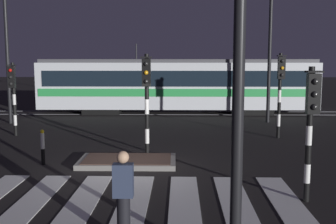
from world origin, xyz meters
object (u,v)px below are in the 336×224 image
traffic_light_corner_far_left (13,88)px  street_lamp_trackside_left (4,36)px  traffic_light_corner_near_right (311,114)px  tram (177,84)px  traffic_light_median_centre (147,90)px  traffic_light_corner_far_right (280,83)px  street_lamp_trackside_right (272,24)px  bollard_island_edge (43,147)px  pedestrian_waiting_at_kerb (123,197)px

traffic_light_corner_far_left → street_lamp_trackside_left: bearing=116.0°
traffic_light_corner_near_right → tram: size_ratio=0.19×
traffic_light_median_centre → traffic_light_corner_far_right: bearing=34.0°
traffic_light_corner_far_right → street_lamp_trackside_right: size_ratio=0.44×
traffic_light_corner_far_right → bollard_island_edge: 9.67m
pedestrian_waiting_at_kerb → traffic_light_corner_far_right: bearing=62.3°
traffic_light_corner_far_left → street_lamp_trackside_left: size_ratio=0.45×
traffic_light_median_centre → bollard_island_edge: bearing=-165.4°
tram → pedestrian_waiting_at_kerb: tram is taller
traffic_light_corner_far_right → tram: size_ratio=0.21×
traffic_light_corner_far_left → tram: tram is taller
traffic_light_corner_far_left → bollard_island_edge: size_ratio=2.82×
pedestrian_waiting_at_kerb → bollard_island_edge: (-3.23, 5.55, -0.32)m
traffic_light_corner_far_left → traffic_light_median_centre: bearing=-33.2°
tram → traffic_light_corner_far_left: bearing=-133.0°
traffic_light_corner_far_right → bollard_island_edge: traffic_light_corner_far_right is taller
traffic_light_corner_near_right → traffic_light_corner_far_left: 12.79m
street_lamp_trackside_left → street_lamp_trackside_right: bearing=2.6°
street_lamp_trackside_right → traffic_light_corner_far_left: bearing=-162.1°
traffic_light_corner_far_right → pedestrian_waiting_at_kerb: size_ratio=2.06×
traffic_light_corner_far_left → pedestrian_waiting_at_kerb: traffic_light_corner_far_left is taller
street_lamp_trackside_left → tram: 9.94m
traffic_light_corner_near_right → tram: (-2.93, 15.56, -0.32)m
traffic_light_median_centre → tram: bearing=84.6°
traffic_light_corner_far_left → bollard_island_edge: bearing=-60.0°
traffic_light_corner_near_right → street_lamp_trackside_left: 16.24m
street_lamp_trackside_right → tram: bearing=141.5°
traffic_light_corner_far_right → street_lamp_trackside_left: 13.36m
street_lamp_trackside_left → pedestrian_waiting_at_kerb: size_ratio=4.05×
street_lamp_trackside_right → street_lamp_trackside_left: size_ratio=1.16×
traffic_light_median_centre → bollard_island_edge: (-3.21, -0.84, -1.72)m
traffic_light_corner_far_left → traffic_light_corner_far_right: size_ratio=0.89×
traffic_light_median_centre → pedestrian_waiting_at_kerb: size_ratio=2.02×
traffic_light_corner_far_right → street_lamp_trackside_left: size_ratio=0.51×
traffic_light_median_centre → street_lamp_trackside_right: (5.74, 7.66, 2.72)m
traffic_light_corner_far_right → bollard_island_edge: bearing=-152.6°
traffic_light_median_centre → street_lamp_trackside_right: 9.95m
traffic_light_corner_near_right → pedestrian_waiting_at_kerb: bearing=-151.0°
traffic_light_median_centre → street_lamp_trackside_right: street_lamp_trackside_right is taller
traffic_light_median_centre → pedestrian_waiting_at_kerb: traffic_light_median_centre is taller
tram → bollard_island_edge: (-4.28, -12.22, -1.19)m
traffic_light_corner_near_right → traffic_light_corner_far_left: size_ratio=1.00×
traffic_light_median_centre → bollard_island_edge: 3.74m
street_lamp_trackside_right → street_lamp_trackside_left: bearing=-177.4°
tram → pedestrian_waiting_at_kerb: 17.82m
traffic_light_median_centre → bollard_island_edge: size_ratio=3.12×
traffic_light_corner_far_left → tram: (7.00, 7.49, -0.32)m
street_lamp_trackside_right → pedestrian_waiting_at_kerb: size_ratio=4.69×
street_lamp_trackside_right → bollard_island_edge: 13.12m
bollard_island_edge → pedestrian_waiting_at_kerb: bearing=-59.8°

